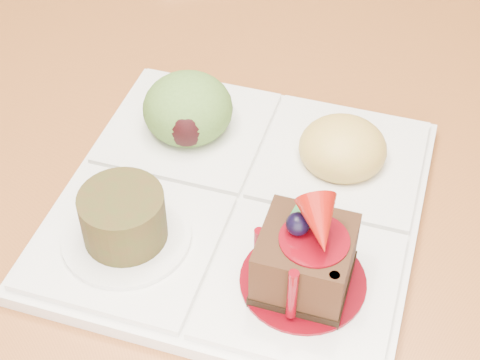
{
  "coord_description": "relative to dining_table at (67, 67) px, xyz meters",
  "views": [
    {
      "loc": [
        0.19,
        -0.67,
        1.18
      ],
      "look_at": [
        0.19,
        -0.28,
        0.79
      ],
      "focal_mm": 55.0,
      "sensor_mm": 36.0,
      "label": 1
    }
  ],
  "objects": [
    {
      "name": "dining_table",
      "position": [
        0.0,
        0.0,
        0.0
      ],
      "size": [
        1.0,
        1.8,
        0.75
      ],
      "color": "#A05D29",
      "rests_on": "ground"
    },
    {
      "name": "sampler_plate",
      "position": [
        0.19,
        -0.28,
        0.09
      ],
      "size": [
        0.34,
        0.34,
        0.11
      ],
      "rotation": [
        0.0,
        0.0,
        -0.31
      ],
      "color": "silver",
      "rests_on": "dining_table"
    }
  ]
}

